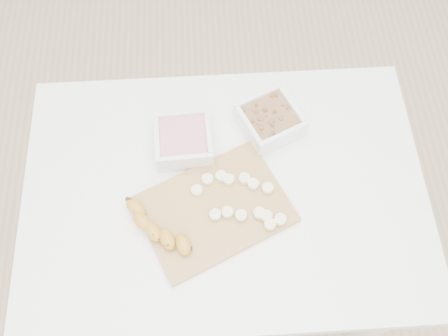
{
  "coord_description": "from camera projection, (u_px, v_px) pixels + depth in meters",
  "views": [
    {
      "loc": [
        -0.03,
        -0.5,
        1.88
      ],
      "look_at": [
        0.0,
        0.03,
        0.81
      ],
      "focal_mm": 40.0,
      "sensor_mm": 36.0,
      "label": 1
    }
  ],
  "objects": [
    {
      "name": "bowl_yogurt",
      "position": [
        184.0,
        140.0,
        1.26
      ],
      "size": [
        0.15,
        0.15,
        0.06
      ],
      "color": "white",
      "rests_on": "table"
    },
    {
      "name": "ground",
      "position": [
        224.0,
        269.0,
        1.91
      ],
      "size": [
        3.5,
        3.5,
        0.0
      ],
      "primitive_type": "plane",
      "color": "#C6AD89",
      "rests_on": "ground"
    },
    {
      "name": "cutting_board",
      "position": [
        214.0,
        209.0,
        1.2
      ],
      "size": [
        0.41,
        0.36,
        0.01
      ],
      "primitive_type": "cube",
      "rotation": [
        0.0,
        0.0,
        0.43
      ],
      "color": "#B17F4B",
      "rests_on": "table"
    },
    {
      "name": "banana_slices",
      "position": [
        241.0,
        199.0,
        1.2
      ],
      "size": [
        0.22,
        0.16,
        0.02
      ],
      "color": "#F3E7B4",
      "rests_on": "cutting_board"
    },
    {
      "name": "table",
      "position": [
        225.0,
        204.0,
        1.32
      ],
      "size": [
        1.0,
        0.7,
        0.75
      ],
      "color": "white",
      "rests_on": "ground"
    },
    {
      "name": "banana",
      "position": [
        159.0,
        229.0,
        1.16
      ],
      "size": [
        0.16,
        0.18,
        0.03
      ],
      "primitive_type": null,
      "rotation": [
        0.0,
        0.0,
        0.65
      ],
      "color": "#BD8425",
      "rests_on": "cutting_board"
    },
    {
      "name": "bowl_granola",
      "position": [
        270.0,
        120.0,
        1.28
      ],
      "size": [
        0.19,
        0.19,
        0.07
      ],
      "color": "white",
      "rests_on": "table"
    }
  ]
}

